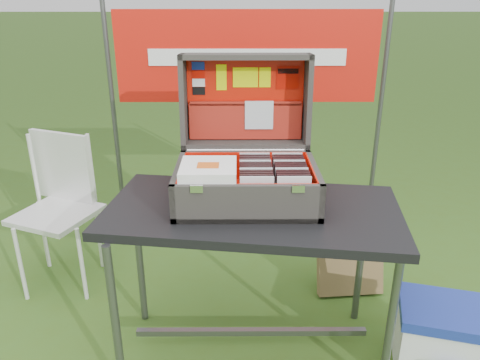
{
  "coord_description": "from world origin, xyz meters",
  "views": [
    {
      "loc": [
        -0.06,
        -1.82,
        1.68
      ],
      "look_at": [
        -0.05,
        0.1,
        0.89
      ],
      "focal_mm": 35.0,
      "sensor_mm": 36.0,
      "label": 1
    }
  ],
  "objects_px": {
    "table": "(252,284)",
    "cardboard_box": "(350,261)",
    "chair": "(57,216)",
    "suitcase": "(246,133)",
    "cooler": "(443,341)"
  },
  "relations": [
    {
      "from": "table",
      "to": "chair",
      "type": "relative_size",
      "value": 1.41
    },
    {
      "from": "table",
      "to": "cardboard_box",
      "type": "distance_m",
      "value": 0.81
    },
    {
      "from": "table",
      "to": "chair",
      "type": "distance_m",
      "value": 1.28
    },
    {
      "from": "suitcase",
      "to": "table",
      "type": "bearing_deg",
      "value": -77.6
    },
    {
      "from": "cardboard_box",
      "to": "table",
      "type": "bearing_deg",
      "value": -144.06
    },
    {
      "from": "suitcase",
      "to": "cooler",
      "type": "bearing_deg",
      "value": -16.33
    },
    {
      "from": "table",
      "to": "suitcase",
      "type": "height_order",
      "value": "suitcase"
    },
    {
      "from": "suitcase",
      "to": "cardboard_box",
      "type": "distance_m",
      "value": 1.16
    },
    {
      "from": "suitcase",
      "to": "chair",
      "type": "bearing_deg",
      "value": 156.0
    },
    {
      "from": "suitcase",
      "to": "cooler",
      "type": "distance_m",
      "value": 1.31
    },
    {
      "from": "cooler",
      "to": "chair",
      "type": "height_order",
      "value": "chair"
    },
    {
      "from": "chair",
      "to": "cardboard_box",
      "type": "height_order",
      "value": "chair"
    },
    {
      "from": "suitcase",
      "to": "cooler",
      "type": "xyz_separation_m",
      "value": [
        0.9,
        -0.26,
        -0.92
      ]
    },
    {
      "from": "cooler",
      "to": "chair",
      "type": "xyz_separation_m",
      "value": [
        -2.0,
        0.75,
        0.27
      ]
    },
    {
      "from": "cooler",
      "to": "suitcase",
      "type": "bearing_deg",
      "value": 178.76
    }
  ]
}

